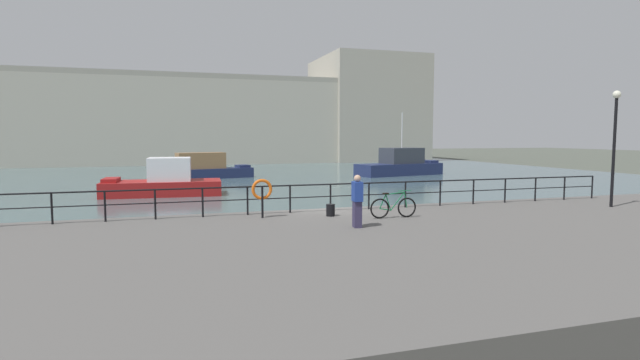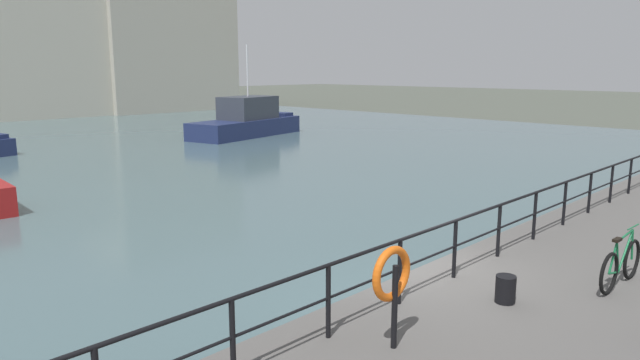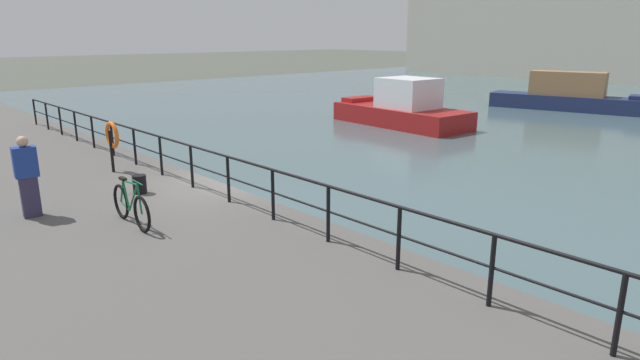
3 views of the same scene
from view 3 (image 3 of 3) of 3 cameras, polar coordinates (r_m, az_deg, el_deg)
ground_plane at (r=14.20m, az=-10.46°, el=-4.05°), size 240.00×240.00×0.00m
water_basin at (r=39.21m, az=30.33°, el=6.39°), size 80.00×60.00×0.01m
moored_red_daysailer at (r=28.59m, az=8.77°, el=7.54°), size 7.71×3.42×2.49m
moored_green_narrowboat at (r=37.55m, az=25.01°, el=8.15°), size 9.57×4.01×2.41m
quay_railing at (r=13.40m, az=-13.60°, el=2.28°), size 26.08×0.07×1.08m
parked_bicycle at (r=11.14m, az=-19.53°, el=-2.65°), size 1.77×0.12×0.98m
mooring_bollard at (r=13.37m, az=-18.70°, el=-0.43°), size 0.32×0.32×0.44m
life_ring_stand at (r=15.58m, az=-21.32°, el=4.32°), size 0.75×0.16×1.40m
standing_person at (r=12.41m, az=-28.78°, el=0.37°), size 0.33×0.47×1.69m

